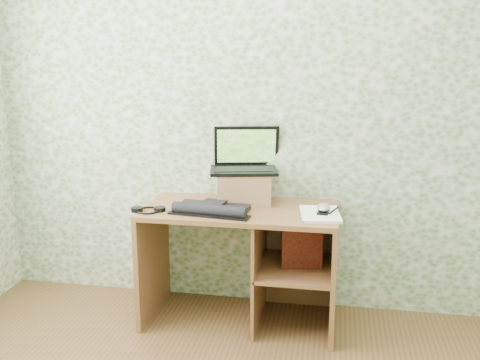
% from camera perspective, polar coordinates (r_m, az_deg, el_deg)
% --- Properties ---
extents(wall_back, '(3.50, 0.00, 3.50)m').
position_cam_1_polar(wall_back, '(3.51, 0.96, 7.05)').
color(wall_back, silver).
rests_on(wall_back, ground).
extents(desk, '(1.20, 0.60, 0.75)m').
position_cam_1_polar(desk, '(3.41, 1.44, -7.29)').
color(desk, brown).
rests_on(desk, floor).
extents(riser, '(0.38, 0.34, 0.20)m').
position_cam_1_polar(riser, '(3.43, 0.37, -0.76)').
color(riser, olive).
rests_on(riser, desk).
extents(laptop, '(0.47, 0.38, 0.28)m').
position_cam_1_polar(laptop, '(3.43, 0.50, 2.11)').
color(laptop, black).
rests_on(laptop, riser).
extents(keyboard, '(0.50, 0.30, 0.07)m').
position_cam_1_polar(keyboard, '(3.22, -3.07, -3.07)').
color(keyboard, black).
rests_on(keyboard, desk).
extents(headphones, '(0.21, 0.18, 0.03)m').
position_cam_1_polar(headphones, '(3.29, -9.75, -3.15)').
color(headphones, black).
rests_on(headphones, desk).
extents(notepad, '(0.27, 0.35, 0.02)m').
position_cam_1_polar(notepad, '(3.21, 8.53, -3.60)').
color(notepad, white).
rests_on(notepad, desk).
extents(mouse, '(0.09, 0.13, 0.04)m').
position_cam_1_polar(mouse, '(3.20, 8.89, -3.11)').
color(mouse, silver).
rests_on(mouse, notepad).
extents(pen, '(0.06, 0.15, 0.01)m').
position_cam_1_polar(pen, '(3.25, 9.98, -3.19)').
color(pen, black).
rests_on(pen, notepad).
extents(red_box, '(0.26, 0.12, 0.30)m').
position_cam_1_polar(red_box, '(3.34, 6.62, -6.82)').
color(red_box, maroon).
rests_on(red_box, desk).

